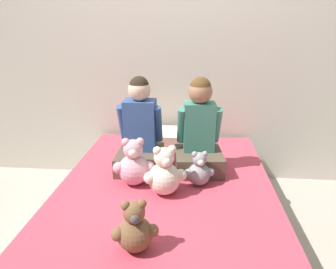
{
  "coord_description": "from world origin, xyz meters",
  "views": [
    {
      "loc": [
        0.16,
        -1.57,
        1.39
      ],
      "look_at": [
        0.0,
        0.29,
        0.7
      ],
      "focal_mm": 32.0,
      "sensor_mm": 36.0,
      "label": 1
    }
  ],
  "objects_px": {
    "bed": "(164,223)",
    "pillow_at_headboard": "(173,137)",
    "child_on_left": "(140,134)",
    "teddy_bear_at_foot_of_bed": "(135,229)",
    "teddy_bear_between_children": "(165,174)",
    "child_on_right": "(199,134)",
    "teddy_bear_held_by_left_child": "(134,165)",
    "teddy_bear_held_by_right_child": "(199,171)"
  },
  "relations": [
    {
      "from": "teddy_bear_held_by_left_child",
      "to": "pillow_at_headboard",
      "type": "xyz_separation_m",
      "value": [
        0.2,
        0.72,
        -0.08
      ]
    },
    {
      "from": "teddy_bear_at_foot_of_bed",
      "to": "pillow_at_headboard",
      "type": "xyz_separation_m",
      "value": [
        0.08,
        1.31,
        -0.05
      ]
    },
    {
      "from": "pillow_at_headboard",
      "to": "teddy_bear_between_children",
      "type": "bearing_deg",
      "value": -89.7
    },
    {
      "from": "teddy_bear_between_children",
      "to": "child_on_right",
      "type": "bearing_deg",
      "value": 44.26
    },
    {
      "from": "bed",
      "to": "child_on_right",
      "type": "height_order",
      "value": "child_on_right"
    },
    {
      "from": "pillow_at_headboard",
      "to": "bed",
      "type": "bearing_deg",
      "value": -90.0
    },
    {
      "from": "pillow_at_headboard",
      "to": "child_on_left",
      "type": "bearing_deg",
      "value": -113.75
    },
    {
      "from": "child_on_right",
      "to": "child_on_left",
      "type": "bearing_deg",
      "value": 173.51
    },
    {
      "from": "child_on_left",
      "to": "teddy_bear_between_children",
      "type": "xyz_separation_m",
      "value": [
        0.21,
        -0.36,
        -0.12
      ]
    },
    {
      "from": "teddy_bear_held_by_right_child",
      "to": "child_on_left",
      "type": "bearing_deg",
      "value": 140.82
    },
    {
      "from": "teddy_bear_held_by_left_child",
      "to": "teddy_bear_between_children",
      "type": "bearing_deg",
      "value": -34.85
    },
    {
      "from": "teddy_bear_at_foot_of_bed",
      "to": "bed",
      "type": "bearing_deg",
      "value": 65.33
    },
    {
      "from": "child_on_left",
      "to": "child_on_right",
      "type": "relative_size",
      "value": 1.0
    },
    {
      "from": "teddy_bear_held_by_right_child",
      "to": "teddy_bear_at_foot_of_bed",
      "type": "relative_size",
      "value": 0.9
    },
    {
      "from": "teddy_bear_held_by_left_child",
      "to": "pillow_at_headboard",
      "type": "bearing_deg",
      "value": 65.17
    },
    {
      "from": "teddy_bear_between_children",
      "to": "teddy_bear_held_by_right_child",
      "type": "bearing_deg",
      "value": 15.45
    },
    {
      "from": "bed",
      "to": "pillow_at_headboard",
      "type": "bearing_deg",
      "value": 90.0
    },
    {
      "from": "child_on_left",
      "to": "teddy_bear_held_by_left_child",
      "type": "distance_m",
      "value": 0.28
    },
    {
      "from": "child_on_left",
      "to": "bed",
      "type": "bearing_deg",
      "value": -61.24
    },
    {
      "from": "child_on_left",
      "to": "child_on_right",
      "type": "height_order",
      "value": "child_on_right"
    },
    {
      "from": "child_on_right",
      "to": "teddy_bear_held_by_left_child",
      "type": "xyz_separation_m",
      "value": [
        -0.41,
        -0.25,
        -0.13
      ]
    },
    {
      "from": "teddy_bear_held_by_left_child",
      "to": "teddy_bear_held_by_right_child",
      "type": "distance_m",
      "value": 0.42
    },
    {
      "from": "teddy_bear_held_by_right_child",
      "to": "teddy_bear_at_foot_of_bed",
      "type": "bearing_deg",
      "value": -125.35
    },
    {
      "from": "teddy_bear_held_by_right_child",
      "to": "teddy_bear_between_children",
      "type": "xyz_separation_m",
      "value": [
        -0.21,
        -0.13,
        0.03
      ]
    },
    {
      "from": "teddy_bear_held_by_right_child",
      "to": "pillow_at_headboard",
      "type": "xyz_separation_m",
      "value": [
        -0.21,
        0.69,
        -0.04
      ]
    },
    {
      "from": "child_on_right",
      "to": "teddy_bear_at_foot_of_bed",
      "type": "bearing_deg",
      "value": -114.83
    },
    {
      "from": "child_on_right",
      "to": "teddy_bear_between_children",
      "type": "height_order",
      "value": "child_on_right"
    },
    {
      "from": "bed",
      "to": "pillow_at_headboard",
      "type": "relative_size",
      "value": 4.17
    },
    {
      "from": "teddy_bear_between_children",
      "to": "child_on_left",
      "type": "bearing_deg",
      "value": 104.39
    },
    {
      "from": "bed",
      "to": "teddy_bear_held_by_right_child",
      "type": "distance_m",
      "value": 0.4
    },
    {
      "from": "child_on_right",
      "to": "teddy_bear_held_by_left_child",
      "type": "height_order",
      "value": "child_on_right"
    },
    {
      "from": "child_on_left",
      "to": "teddy_bear_at_foot_of_bed",
      "type": "height_order",
      "value": "child_on_left"
    },
    {
      "from": "teddy_bear_between_children",
      "to": "pillow_at_headboard",
      "type": "bearing_deg",
      "value": 74.56
    },
    {
      "from": "child_on_left",
      "to": "teddy_bear_at_foot_of_bed",
      "type": "xyz_separation_m",
      "value": [
        0.12,
        -0.85,
        -0.14
      ]
    },
    {
      "from": "teddy_bear_held_by_left_child",
      "to": "teddy_bear_at_foot_of_bed",
      "type": "bearing_deg",
      "value": -87.79
    },
    {
      "from": "child_on_right",
      "to": "teddy_bear_held_by_left_child",
      "type": "distance_m",
      "value": 0.5
    },
    {
      "from": "child_on_left",
      "to": "teddy_bear_between_children",
      "type": "bearing_deg",
      "value": -59.91
    },
    {
      "from": "bed",
      "to": "child_on_right",
      "type": "xyz_separation_m",
      "value": [
        0.21,
        0.36,
        0.47
      ]
    },
    {
      "from": "teddy_bear_between_children",
      "to": "teddy_bear_at_foot_of_bed",
      "type": "bearing_deg",
      "value": -115.9
    },
    {
      "from": "teddy_bear_held_by_left_child",
      "to": "child_on_left",
      "type": "bearing_deg",
      "value": 81.0
    },
    {
      "from": "teddy_bear_held_by_left_child",
      "to": "teddy_bear_between_children",
      "type": "relative_size",
      "value": 1.01
    },
    {
      "from": "child_on_left",
      "to": "teddy_bear_held_by_left_child",
      "type": "bearing_deg",
      "value": -89.96
    }
  ]
}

